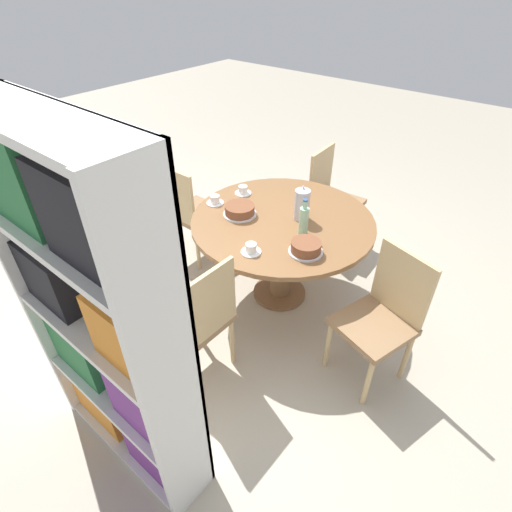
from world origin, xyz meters
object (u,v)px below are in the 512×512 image
object	(u,v)px
chair_b	(190,210)
bookshelf	(105,328)
cake_main	(240,210)
chair_a	(331,196)
chair_d	(381,316)
cup_c	(251,249)
water_bottle	(304,220)
cake_second	(306,248)
coffee_pot	(302,204)
cup_b	(215,200)
chair_c	(198,318)
cup_a	(243,191)

from	to	relation	value
chair_b	bookshelf	xyz separation A→B (m)	(-1.08, 1.48, 0.44)
cake_main	chair_a	bearing A→B (deg)	-98.72
chair_d	cup_c	distance (m)	0.93
chair_a	cake_main	size ratio (longest dim) A/B	3.67
cake_main	chair_b	bearing A→B (deg)	-7.17
water_bottle	cup_c	bearing A→B (deg)	71.32
chair_b	cake_second	bearing A→B (deg)	172.18
chair_a	coffee_pot	size ratio (longest dim) A/B	3.47
water_bottle	cup_c	size ratio (longest dim) A/B	1.98
cake_main	cake_second	xyz separation A→B (m)	(-0.65, 0.09, 0.00)
chair_a	cup_b	distance (m)	1.22
chair_c	cake_second	bearing A→B (deg)	157.19
chair_b	chair_c	world-z (taller)	same
chair_c	chair_d	distance (m)	1.16
coffee_pot	cup_a	world-z (taller)	coffee_pot
chair_b	cup_a	bearing A→B (deg)	-158.82
chair_c	bookshelf	world-z (taller)	bookshelf
chair_b	chair_c	xyz separation A→B (m)	(-1.01, 0.89, 0.00)
cup_c	chair_a	bearing A→B (deg)	-81.85
chair_a	cake_second	distance (m)	1.32
chair_d	bookshelf	world-z (taller)	bookshelf
bookshelf	cup_a	size ratio (longest dim) A/B	14.06
chair_c	cake_second	world-z (taller)	chair_c
cake_main	cup_c	size ratio (longest dim) A/B	1.85
chair_b	chair_a	bearing A→B (deg)	-129.74
chair_b	bookshelf	world-z (taller)	bookshelf
chair_a	chair_d	xyz separation A→B (m)	(-1.05, 1.17, 0.00)
cup_c	cup_b	bearing A→B (deg)	-26.79
chair_a	coffee_pot	bearing A→B (deg)	-168.99
coffee_pot	cake_main	xyz separation A→B (m)	(0.39, 0.25, -0.09)
chair_a	cup_c	world-z (taller)	chair_a
chair_a	cake_main	distance (m)	1.16
cup_a	chair_b	bearing A→B (deg)	21.58
coffee_pot	cake_main	size ratio (longest dim) A/B	1.06
chair_b	water_bottle	size ratio (longest dim) A/B	3.44
chair_b	chair_d	size ratio (longest dim) A/B	1.00
chair_a	chair_d	distance (m)	1.57
chair_b	chair_c	bearing A→B (deg)	138.39
cup_b	bookshelf	bearing A→B (deg)	115.58
coffee_pot	cup_b	size ratio (longest dim) A/B	1.96
bookshelf	cup_c	size ratio (longest dim) A/B	14.06
cup_c	bookshelf	bearing A→B (deg)	91.68
chair_a	cup_a	bearing A→B (deg)	153.06
cup_b	cup_a	bearing A→B (deg)	-103.61
coffee_pot	cup_b	xyz separation A→B (m)	(0.65, 0.24, -0.10)
cake_main	cake_second	world-z (taller)	cake_second
chair_c	cake_main	xyz separation A→B (m)	(0.34, -0.80, 0.29)
chair_b	cake_main	size ratio (longest dim) A/B	3.67
coffee_pot	cup_b	bearing A→B (deg)	20.36
chair_d	bookshelf	bearing A→B (deg)	-104.78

